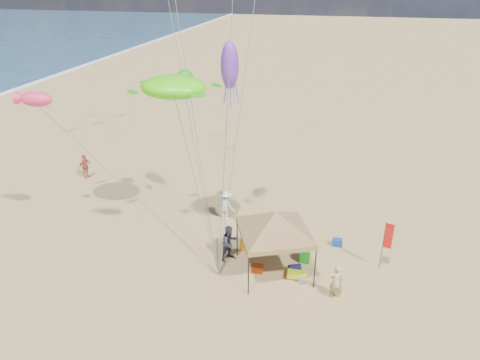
{
  "coord_description": "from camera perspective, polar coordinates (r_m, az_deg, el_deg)",
  "views": [
    {
      "loc": [
        4.53,
        -16.3,
        13.35
      ],
      "look_at": [
        0.0,
        3.0,
        4.0
      ],
      "focal_mm": 33.27,
      "sensor_mm": 36.0,
      "label": 1
    }
  ],
  "objects": [
    {
      "name": "cooler_red",
      "position": [
        22.11,
        2.26,
        -11.29
      ],
      "size": [
        0.54,
        0.38,
        0.38
      ],
      "primitive_type": "cube",
      "color": "#A8390D",
      "rests_on": "ground"
    },
    {
      "name": "person_near_b",
      "position": [
        22.56,
        -1.34,
        -8.07
      ],
      "size": [
        1.13,
        1.18,
        1.92
      ],
      "primitive_type": "imported",
      "rotation": [
        0.0,
        0.0,
        0.96
      ],
      "color": "#323545",
      "rests_on": "ground"
    },
    {
      "name": "person_far_a",
      "position": [
        33.19,
        -19.26,
        1.69
      ],
      "size": [
        0.7,
        1.1,
        1.75
      ],
      "primitive_type": "imported",
      "rotation": [
        0.0,
        0.0,
        1.29
      ],
      "color": "#B75346",
      "rests_on": "ground"
    },
    {
      "name": "ground",
      "position": [
        21.55,
        -1.87,
        -13.05
      ],
      "size": [
        280.0,
        280.0,
        0.0
      ],
      "primitive_type": "plane",
      "color": "tan",
      "rests_on": "ground"
    },
    {
      "name": "chair_green",
      "position": [
        22.97,
        8.35,
        -9.53
      ],
      "size": [
        0.5,
        0.5,
        0.7
      ],
      "primitive_type": "cube",
      "color": "#1D991B",
      "rests_on": "ground"
    },
    {
      "name": "chair_yellow",
      "position": [
        23.65,
        0.64,
        -8.09
      ],
      "size": [
        0.5,
        0.5,
        0.7
      ],
      "primitive_type": "cube",
      "color": "orange",
      "rests_on": "ground"
    },
    {
      "name": "person_near_a",
      "position": [
        20.66,
        12.19,
        -12.6
      ],
      "size": [
        0.74,
        0.61,
        1.73
      ],
      "primitive_type": "imported",
      "rotation": [
        0.0,
        0.0,
        3.51
      ],
      "color": "tan",
      "rests_on": "ground"
    },
    {
      "name": "turtle_kite",
      "position": [
        21.83,
        -8.54,
        11.7
      ],
      "size": [
        3.35,
        2.75,
        1.07
      ],
      "primitive_type": "ellipsoid",
      "rotation": [
        0.0,
        0.0,
        0.06
      ],
      "color": "#4BFF0C",
      "rests_on": "ground"
    },
    {
      "name": "person_near_c",
      "position": [
        26.05,
        -1.82,
        -3.22
      ],
      "size": [
        1.38,
        1.1,
        1.88
      ],
      "primitive_type": "imported",
      "rotation": [
        0.0,
        0.0,
        2.76
      ],
      "color": "white",
      "rests_on": "ground"
    },
    {
      "name": "canopy_tent",
      "position": [
        20.6,
        4.57,
        -4.35
      ],
      "size": [
        5.75,
        5.75,
        3.85
      ],
      "color": "black",
      "rests_on": "ground"
    },
    {
      "name": "feather_flag",
      "position": [
        22.47,
        18.35,
        -7.14
      ],
      "size": [
        0.4,
        0.12,
        2.67
      ],
      "color": "black",
      "rests_on": "ground"
    },
    {
      "name": "cooler_blue",
      "position": [
        24.55,
        12.34,
        -7.82
      ],
      "size": [
        0.54,
        0.38,
        0.38
      ],
      "primitive_type": "cube",
      "color": "navy",
      "rests_on": "ground"
    },
    {
      "name": "squid_kite",
      "position": [
        23.06,
        -1.33,
        14.48
      ],
      "size": [
        0.94,
        0.94,
        2.39
      ],
      "primitive_type": "ellipsoid",
      "rotation": [
        0.0,
        0.0,
        0.02
      ],
      "color": "purple",
      "rests_on": "ground"
    },
    {
      "name": "bag_orange",
      "position": [
        25.39,
        1.01,
        -5.99
      ],
      "size": [
        0.54,
        0.69,
        0.36
      ],
      "primitive_type": "cylinder",
      "rotation": [
        0.0,
        1.57,
        1.22
      ],
      "color": "orange",
      "rests_on": "ground"
    },
    {
      "name": "bag_navy",
      "position": [
        22.33,
        7.03,
        -11.11
      ],
      "size": [
        0.69,
        0.54,
        0.36
      ],
      "primitive_type": "cylinder",
      "rotation": [
        0.0,
        1.57,
        0.35
      ],
      "color": "#0F0D3A",
      "rests_on": "ground"
    },
    {
      "name": "crate_grey",
      "position": [
        21.65,
        7.96,
        -12.63
      ],
      "size": [
        0.34,
        0.3,
        0.28
      ],
      "primitive_type": "cube",
      "color": "slate",
      "rests_on": "ground"
    },
    {
      "name": "fish_kite",
      "position": [
        23.18,
        -24.69,
        9.42
      ],
      "size": [
        1.78,
        1.17,
        0.73
      ],
      "primitive_type": "ellipsoid",
      "rotation": [
        0.0,
        0.0,
        0.23
      ],
      "color": "#FF3669",
      "rests_on": "ground"
    },
    {
      "name": "beach_cart",
      "position": [
        21.88,
        7.3,
        -11.94
      ],
      "size": [
        0.9,
        0.5,
        0.24
      ],
      "primitive_type": "cube",
      "color": "#C0CF17",
      "rests_on": "ground"
    }
  ]
}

